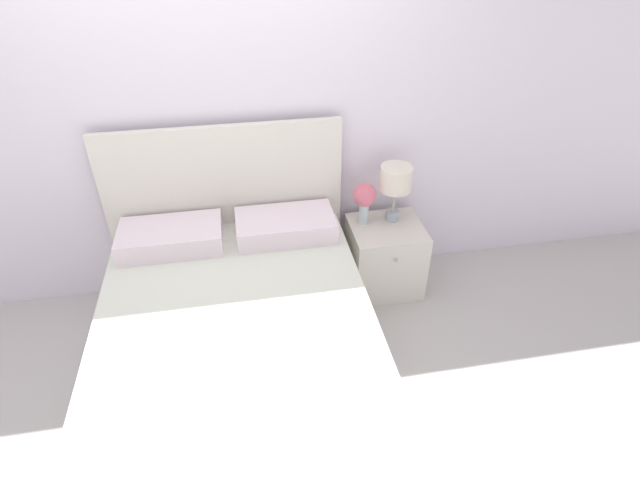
{
  "coord_description": "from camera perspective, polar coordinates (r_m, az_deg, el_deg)",
  "views": [
    {
      "loc": [
        0.1,
        -2.96,
        2.39
      ],
      "look_at": [
        0.53,
        -0.59,
        0.71
      ],
      "focal_mm": 28.0,
      "sensor_mm": 36.0,
      "label": 1
    }
  ],
  "objects": [
    {
      "name": "ground_plane",
      "position": [
        3.81,
        -9.51,
        -4.55
      ],
      "size": [
        12.0,
        12.0,
        0.0
      ],
      "primitive_type": "plane",
      "color": "#BCB7B2"
    },
    {
      "name": "wall_back",
      "position": [
        3.22,
        -11.83,
        14.43
      ],
      "size": [
        8.0,
        0.06,
        2.6
      ],
      "color": "white",
      "rests_on": "ground_plane"
    },
    {
      "name": "bed",
      "position": [
        2.88,
        -9.21,
        -12.39
      ],
      "size": [
        1.54,
        2.14,
        1.23
      ],
      "color": "white",
      "rests_on": "ground_plane"
    },
    {
      "name": "nightstand",
      "position": [
        3.59,
        7.37,
        -1.92
      ],
      "size": [
        0.5,
        0.47,
        0.51
      ],
      "color": "silver",
      "rests_on": "ground_plane"
    },
    {
      "name": "table_lamp",
      "position": [
        3.37,
        8.64,
        6.65
      ],
      "size": [
        0.21,
        0.21,
        0.41
      ],
      "color": "#A8B2BC",
      "rests_on": "nightstand"
    },
    {
      "name": "flower_vase",
      "position": [
        3.36,
        5.16,
        4.85
      ],
      "size": [
        0.16,
        0.16,
        0.3
      ],
      "color": "silver",
      "rests_on": "nightstand"
    }
  ]
}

